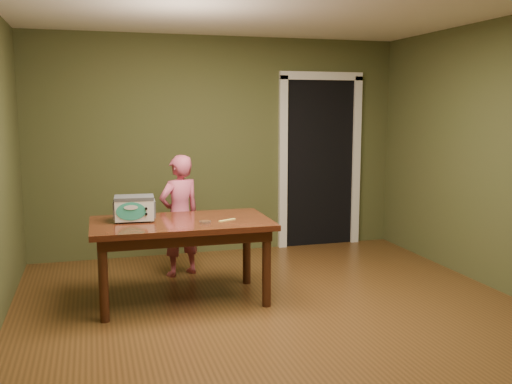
# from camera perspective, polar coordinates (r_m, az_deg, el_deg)

# --- Properties ---
(floor) EXTENTS (5.00, 5.00, 0.00)m
(floor) POSITION_cam_1_polar(r_m,az_deg,el_deg) (4.83, 3.11, -12.95)
(floor) COLOR brown
(floor) RESTS_ON ground
(room_shell) EXTENTS (4.52, 5.02, 2.61)m
(room_shell) POSITION_cam_1_polar(r_m,az_deg,el_deg) (4.50, 3.29, 7.75)
(room_shell) COLOR #444726
(room_shell) RESTS_ON ground
(doorway) EXTENTS (1.10, 0.66, 2.25)m
(doorway) POSITION_cam_1_polar(r_m,az_deg,el_deg) (7.59, 5.53, 3.08)
(doorway) COLOR black
(doorway) RESTS_ON ground
(dining_table) EXTENTS (1.61, 0.92, 0.75)m
(dining_table) POSITION_cam_1_polar(r_m,az_deg,el_deg) (5.21, -7.46, -3.93)
(dining_table) COLOR #3A160D
(dining_table) RESTS_ON floor
(toy_oven) EXTENTS (0.38, 0.27, 0.23)m
(toy_oven) POSITION_cam_1_polar(r_m,az_deg,el_deg) (5.22, -12.08, -1.52)
(toy_oven) COLOR #4C4F54
(toy_oven) RESTS_ON dining_table
(baking_pan) EXTENTS (0.10, 0.10, 0.02)m
(baking_pan) POSITION_cam_1_polar(r_m,az_deg,el_deg) (5.04, -5.12, -3.01)
(baking_pan) COLOR silver
(baking_pan) RESTS_ON dining_table
(spatula) EXTENTS (0.17, 0.10, 0.01)m
(spatula) POSITION_cam_1_polar(r_m,az_deg,el_deg) (5.15, -2.91, -2.82)
(spatula) COLOR #F6EF6B
(spatula) RESTS_ON dining_table
(child) EXTENTS (0.55, 0.45, 1.28)m
(child) POSITION_cam_1_polar(r_m,az_deg,el_deg) (6.03, -7.63, -2.36)
(child) COLOR #CD5473
(child) RESTS_ON floor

